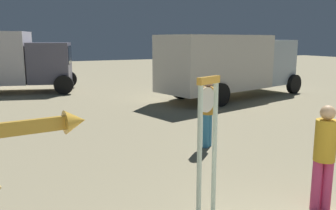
{
  "coord_description": "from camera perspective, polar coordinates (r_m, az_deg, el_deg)",
  "views": [
    {
      "loc": [
        -3.46,
        -1.97,
        2.58
      ],
      "look_at": [
        -0.37,
        4.66,
        1.2
      ],
      "focal_mm": 37.75,
      "sensor_mm": 36.0,
      "label": 1
    }
  ],
  "objects": [
    {
      "name": "person_near_clock",
      "position": [
        5.78,
        23.93,
        -7.06
      ],
      "size": [
        0.31,
        0.31,
        1.63
      ],
      "color": "#C7396B",
      "rests_on": "ground_plane"
    },
    {
      "name": "person_distant",
      "position": [
        8.45,
        6.44,
        -0.6
      ],
      "size": [
        0.32,
        0.32,
        1.68
      ],
      "color": "teal",
      "rests_on": "ground_plane"
    },
    {
      "name": "arrow_sign",
      "position": [
        3.82,
        -21.84,
        -8.42
      ],
      "size": [
        1.02,
        0.29,
        2.11
      ],
      "color": "brown",
      "rests_on": "ground_plane"
    },
    {
      "name": "box_truck_near",
      "position": [
        15.76,
        9.97,
        6.72
      ],
      "size": [
        7.54,
        4.09,
        2.73
      ],
      "color": "silver",
      "rests_on": "ground_plane"
    },
    {
      "name": "standing_clock",
      "position": [
        5.03,
        6.35,
        -4.65
      ],
      "size": [
        0.45,
        0.26,
        2.07
      ],
      "color": "white",
      "rests_on": "ground_plane"
    },
    {
      "name": "box_truck_far",
      "position": [
        18.82,
        -25.27,
        6.63
      ],
      "size": [
        6.62,
        3.88,
        2.91
      ],
      "color": "silver",
      "rests_on": "ground_plane"
    }
  ]
}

